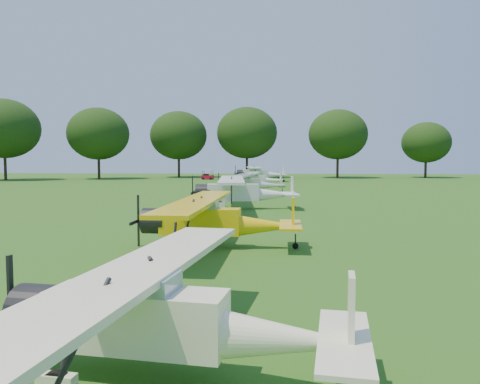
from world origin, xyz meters
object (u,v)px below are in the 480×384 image
object	(u,v)px
aircraft_1	(164,311)
aircraft_3	(241,190)
golf_cart	(207,176)
aircraft_7	(263,172)
aircraft_4	(249,182)
aircraft_5	(257,178)
aircraft_2	(213,217)
aircraft_6	(259,172)

from	to	relation	value
aircraft_1	aircraft_3	distance (m)	24.34
aircraft_1	golf_cart	size ratio (longest dim) A/B	4.47
aircraft_3	aircraft_7	size ratio (longest dim) A/B	1.25
aircraft_4	aircraft_5	distance (m)	12.08
aircraft_2	aircraft_5	bearing A→B (deg)	90.90
aircraft_3	aircraft_7	bearing A→B (deg)	84.88
aircraft_3	aircraft_7	distance (m)	51.45
aircraft_7	aircraft_3	bearing A→B (deg)	-93.83
aircraft_6	golf_cart	size ratio (longest dim) A/B	5.97
aircraft_3	aircraft_7	xyz separation A→B (m)	(0.16, 51.44, -0.26)
aircraft_2	aircraft_3	bearing A→B (deg)	90.79
aircraft_6	aircraft_4	bearing A→B (deg)	-96.40
aircraft_3	aircraft_2	bearing A→B (deg)	-95.35
golf_cart	aircraft_2	bearing A→B (deg)	-73.50
aircraft_3	aircraft_4	world-z (taller)	aircraft_3
aircraft_5	aircraft_6	size ratio (longest dim) A/B	0.77
aircraft_4	aircraft_7	bearing A→B (deg)	93.31
aircraft_1	golf_cart	xyz separation A→B (m)	(-9.39, 69.70, -0.51)
aircraft_4	aircraft_2	bearing A→B (deg)	-85.93
aircraft_5	aircraft_6	bearing A→B (deg)	92.71
aircraft_2	golf_cart	xyz separation A→B (m)	(-8.72, 59.14, -0.61)
aircraft_4	aircraft_6	bearing A→B (deg)	93.64
aircraft_6	golf_cart	xyz separation A→B (m)	(-8.72, 6.82, -0.86)
aircraft_3	aircraft_1	bearing A→B (deg)	-93.61
golf_cart	aircraft_4	bearing A→B (deg)	-66.84
aircraft_5	golf_cart	distance (m)	21.89
aircraft_4	aircraft_7	world-z (taller)	aircraft_4
aircraft_1	aircraft_4	distance (m)	37.64
aircraft_5	golf_cart	xyz separation A→B (m)	(-8.92, 19.98, -0.54)
aircraft_5	aircraft_7	distance (m)	26.06
aircraft_1	aircraft_5	distance (m)	49.72
aircraft_2	aircraft_4	world-z (taller)	aircraft_4
aircraft_2	golf_cart	distance (m)	59.78
aircraft_1	golf_cart	world-z (taller)	aircraft_1
aircraft_3	golf_cart	xyz separation A→B (m)	(-8.82, 45.37, -0.77)
aircraft_5	golf_cart	world-z (taller)	aircraft_5
aircraft_3	golf_cart	bearing A→B (deg)	96.06
aircraft_7	aircraft_1	bearing A→B (deg)	-93.35
aircraft_2	aircraft_6	bearing A→B (deg)	91.20
aircraft_1	aircraft_2	bearing A→B (deg)	101.03
aircraft_4	aircraft_5	size ratio (longest dim) A/B	1.09
aircraft_4	aircraft_1	bearing A→B (deg)	-84.98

